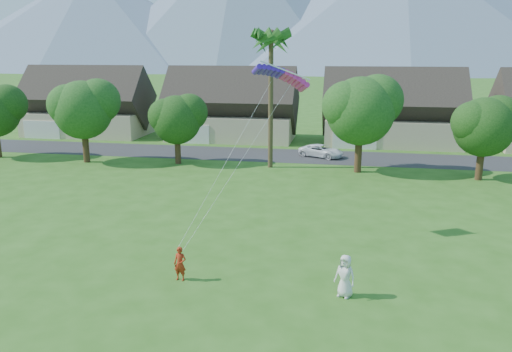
% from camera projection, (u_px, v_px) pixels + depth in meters
% --- Properties ---
extents(ground, '(500.00, 500.00, 0.00)m').
position_uv_depth(ground, '(209.00, 335.00, 19.10)').
color(ground, '#2D6019').
rests_on(ground, ground).
extents(street, '(90.00, 7.00, 0.01)m').
position_uv_depth(street, '(297.00, 156.00, 51.54)').
color(street, '#2D2D30').
rests_on(street, ground).
extents(kite_flyer, '(0.63, 0.44, 1.65)m').
position_uv_depth(kite_flyer, '(180.00, 264.00, 23.45)').
color(kite_flyer, '#A52912').
rests_on(kite_flyer, ground).
extents(watcher, '(1.12, 0.97, 1.94)m').
position_uv_depth(watcher, '(345.00, 276.00, 21.86)').
color(watcher, silver).
rests_on(watcher, ground).
extents(parked_car, '(4.99, 3.74, 1.26)m').
position_uv_depth(parked_car, '(321.00, 151.00, 50.97)').
color(parked_car, white).
rests_on(parked_car, ground).
extents(mountain_ridge, '(540.00, 240.00, 70.00)m').
position_uv_depth(mountain_ridge, '(362.00, 14.00, 258.34)').
color(mountain_ridge, slate).
rests_on(mountain_ridge, ground).
extents(houses_row, '(72.75, 8.19, 8.86)m').
position_uv_depth(houses_row, '(310.00, 113.00, 59.20)').
color(houses_row, beige).
rests_on(houses_row, ground).
extents(tree_row, '(62.27, 6.67, 8.45)m').
position_uv_depth(tree_row, '(279.00, 116.00, 44.75)').
color(tree_row, '#47301C').
rests_on(tree_row, ground).
extents(fan_palm, '(3.00, 3.00, 13.80)m').
position_uv_depth(fan_palm, '(271.00, 36.00, 43.77)').
color(fan_palm, '#4C3D26').
rests_on(fan_palm, ground).
extents(parafoil_kite, '(3.37, 1.47, 0.50)m').
position_uv_depth(parafoil_kite, '(282.00, 74.00, 27.85)').
color(parafoil_kite, '#4118B6').
rests_on(parafoil_kite, ground).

